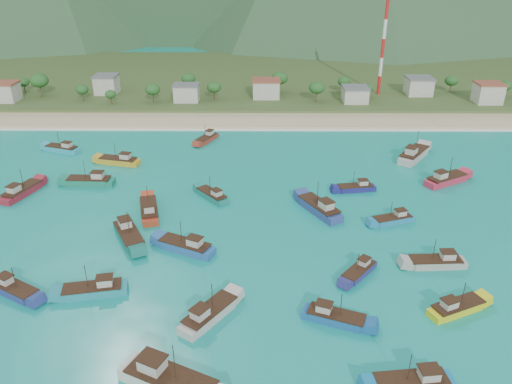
{
  "coord_description": "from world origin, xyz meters",
  "views": [
    {
      "loc": [
        -6.62,
        -80.97,
        50.83
      ],
      "look_at": [
        -7.32,
        18.0,
        3.0
      ],
      "focal_mm": 35.0,
      "sensor_mm": 36.0,
      "label": 1
    }
  ],
  "objects_px": {
    "boat_11": "(14,290)",
    "boat_3": "(335,318)",
    "radio_tower": "(384,39)",
    "boat_31": "(149,211)",
    "boat_17": "(414,155)",
    "boat_18": "(457,308)",
    "boat_21": "(22,192)",
    "boat_6": "(319,208)",
    "boat_26": "(90,182)",
    "boat_20": "(359,272)",
    "boat_28": "(436,263)",
    "boat_24": "(393,220)",
    "boat_30": "(119,161)",
    "boat_7": "(62,149)",
    "boat_15": "(129,236)",
    "boat_2": "(413,384)",
    "boat_22": "(356,188)",
    "boat_14": "(207,139)",
    "boat_4": "(186,247)",
    "boat_1": "(94,291)",
    "boat_25": "(170,382)",
    "boat_5": "(209,315)",
    "boat_29": "(446,180)"
  },
  "relations": [
    {
      "from": "boat_2",
      "to": "boat_14",
      "type": "bearing_deg",
      "value": 14.36
    },
    {
      "from": "boat_5",
      "to": "boat_26",
      "type": "relative_size",
      "value": 0.93
    },
    {
      "from": "radio_tower",
      "to": "boat_7",
      "type": "height_order",
      "value": "radio_tower"
    },
    {
      "from": "boat_30",
      "to": "boat_7",
      "type": "bearing_deg",
      "value": 76.83
    },
    {
      "from": "boat_5",
      "to": "boat_15",
      "type": "height_order",
      "value": "boat_15"
    },
    {
      "from": "radio_tower",
      "to": "boat_31",
      "type": "height_order",
      "value": "radio_tower"
    },
    {
      "from": "boat_20",
      "to": "boat_2",
      "type": "bearing_deg",
      "value": 135.13
    },
    {
      "from": "boat_14",
      "to": "radio_tower",
      "type": "bearing_deg",
      "value": -116.2
    },
    {
      "from": "boat_20",
      "to": "boat_24",
      "type": "bearing_deg",
      "value": -79.29
    },
    {
      "from": "boat_2",
      "to": "boat_4",
      "type": "relative_size",
      "value": 0.95
    },
    {
      "from": "boat_1",
      "to": "boat_26",
      "type": "height_order",
      "value": "boat_26"
    },
    {
      "from": "boat_11",
      "to": "boat_3",
      "type": "bearing_deg",
      "value": 112.48
    },
    {
      "from": "radio_tower",
      "to": "boat_3",
      "type": "relative_size",
      "value": 4.05
    },
    {
      "from": "radio_tower",
      "to": "boat_17",
      "type": "relative_size",
      "value": 3.09
    },
    {
      "from": "boat_7",
      "to": "boat_28",
      "type": "xyz_separation_m",
      "value": [
        87.16,
        -56.19,
        0.0
      ]
    },
    {
      "from": "boat_2",
      "to": "boat_26",
      "type": "xyz_separation_m",
      "value": [
        -60.62,
        61.94,
        0.08
      ]
    },
    {
      "from": "boat_24",
      "to": "boat_6",
      "type": "bearing_deg",
      "value": 54.78
    },
    {
      "from": "boat_6",
      "to": "boat_21",
      "type": "distance_m",
      "value": 68.35
    },
    {
      "from": "boat_4",
      "to": "boat_31",
      "type": "bearing_deg",
      "value": 59.91
    },
    {
      "from": "boat_2",
      "to": "boat_22",
      "type": "relative_size",
      "value": 1.16
    },
    {
      "from": "boat_17",
      "to": "boat_20",
      "type": "xyz_separation_m",
      "value": [
        -24.54,
        -54.2,
        -0.52
      ]
    },
    {
      "from": "boat_15",
      "to": "radio_tower",
      "type": "bearing_deg",
      "value": -151.7
    },
    {
      "from": "boat_20",
      "to": "boat_28",
      "type": "bearing_deg",
      "value": -129.66
    },
    {
      "from": "boat_18",
      "to": "boat_29",
      "type": "relative_size",
      "value": 0.84
    },
    {
      "from": "boat_2",
      "to": "boat_28",
      "type": "relative_size",
      "value": 1.06
    },
    {
      "from": "boat_7",
      "to": "boat_11",
      "type": "xyz_separation_m",
      "value": [
        15.28,
        -64.69,
        -0.03
      ]
    },
    {
      "from": "boat_26",
      "to": "boat_31",
      "type": "distance_m",
      "value": 22.77
    },
    {
      "from": "boat_2",
      "to": "boat_6",
      "type": "xyz_separation_m",
      "value": [
        -6.8,
        48.27,
        0.19
      ]
    },
    {
      "from": "boat_6",
      "to": "boat_18",
      "type": "distance_m",
      "value": 37.51
    },
    {
      "from": "boat_18",
      "to": "boat_21",
      "type": "distance_m",
      "value": 95.05
    },
    {
      "from": "boat_11",
      "to": "boat_31",
      "type": "bearing_deg",
      "value": 178.65
    },
    {
      "from": "boat_4",
      "to": "boat_6",
      "type": "xyz_separation_m",
      "value": [
        26.76,
        15.57,
        0.13
      ]
    },
    {
      "from": "boat_6",
      "to": "boat_26",
      "type": "height_order",
      "value": "boat_6"
    },
    {
      "from": "boat_18",
      "to": "boat_24",
      "type": "height_order",
      "value": "boat_18"
    },
    {
      "from": "boat_2",
      "to": "boat_15",
      "type": "height_order",
      "value": "boat_15"
    },
    {
      "from": "boat_2",
      "to": "boat_26",
      "type": "height_order",
      "value": "boat_26"
    },
    {
      "from": "boat_11",
      "to": "boat_22",
      "type": "bearing_deg",
      "value": 151.91
    },
    {
      "from": "boat_3",
      "to": "boat_17",
      "type": "distance_m",
      "value": 73.13
    },
    {
      "from": "boat_15",
      "to": "boat_30",
      "type": "relative_size",
      "value": 1.07
    },
    {
      "from": "boat_18",
      "to": "boat_30",
      "type": "distance_m",
      "value": 90.55
    },
    {
      "from": "boat_11",
      "to": "boat_17",
      "type": "height_order",
      "value": "boat_17"
    },
    {
      "from": "radio_tower",
      "to": "boat_2",
      "type": "height_order",
      "value": "radio_tower"
    },
    {
      "from": "boat_3",
      "to": "boat_18",
      "type": "height_order",
      "value": "boat_3"
    },
    {
      "from": "boat_7",
      "to": "boat_22",
      "type": "bearing_deg",
      "value": -88.5
    },
    {
      "from": "boat_2",
      "to": "boat_15",
      "type": "bearing_deg",
      "value": 44.51
    },
    {
      "from": "boat_7",
      "to": "boat_31",
      "type": "relative_size",
      "value": 0.89
    },
    {
      "from": "radio_tower",
      "to": "boat_20",
      "type": "height_order",
      "value": "radio_tower"
    },
    {
      "from": "radio_tower",
      "to": "boat_20",
      "type": "bearing_deg",
      "value": -103.51
    },
    {
      "from": "boat_1",
      "to": "boat_30",
      "type": "bearing_deg",
      "value": -0.63
    },
    {
      "from": "boat_4",
      "to": "boat_25",
      "type": "distance_m",
      "value": 32.93
    }
  ]
}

